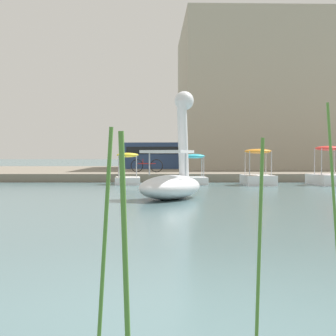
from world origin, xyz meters
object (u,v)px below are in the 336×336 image
at_px(pedal_boat_cyan, 192,174).
at_px(swan_boat, 170,177).
at_px(pedal_boat_yellow, 125,174).
at_px(parked_van, 158,155).
at_px(pedal_boat_red, 325,175).
at_px(bicycle_parked, 144,166).
at_px(pedal_boat_orange, 255,174).

bearing_deg(pedal_boat_cyan, swan_boat, -97.26).
distance_m(pedal_boat_yellow, parked_van, 12.68).
distance_m(pedal_boat_red, parked_van, 15.07).
height_order(swan_boat, pedal_boat_red, swan_boat).
bearing_deg(pedal_boat_red, swan_boat, -131.72).
relative_size(pedal_boat_cyan, bicycle_parked, 1.10).
bearing_deg(bicycle_parked, pedal_boat_yellow, -98.57).
height_order(swan_boat, bicycle_parked, swan_boat).
distance_m(pedal_boat_orange, parked_van, 13.87).
xyz_separation_m(pedal_boat_orange, bicycle_parked, (-4.95, 4.91, 0.25)).
bearing_deg(pedal_boat_orange, swan_boat, -116.31).
xyz_separation_m(swan_boat, pedal_boat_yellow, (-1.88, 8.07, -0.21)).
distance_m(swan_boat, pedal_boat_yellow, 8.29).
xyz_separation_m(swan_boat, pedal_boat_cyan, (1.03, 8.08, -0.20)).
height_order(pedal_boat_yellow, pedal_boat_orange, pedal_boat_orange).
relative_size(swan_boat, pedal_boat_orange, 1.50).
relative_size(swan_boat, parked_van, 0.66).
xyz_separation_m(pedal_boat_cyan, pedal_boat_red, (5.69, -0.55, -0.01)).
xyz_separation_m(pedal_boat_yellow, parked_van, (1.25, 12.59, 0.90)).
xyz_separation_m(pedal_boat_orange, pedal_boat_red, (3.00, 0.01, -0.05)).
xyz_separation_m(pedal_boat_red, bicycle_parked, (-7.94, 4.90, 0.30)).
bearing_deg(pedal_boat_yellow, pedal_boat_cyan, 0.27).
height_order(pedal_boat_red, parked_van, parked_van).
height_order(bicycle_parked, parked_van, parked_van).
relative_size(pedal_boat_yellow, bicycle_parked, 1.17).
height_order(pedal_boat_yellow, bicycle_parked, pedal_boat_yellow).
xyz_separation_m(swan_boat, bicycle_parked, (-1.23, 12.43, 0.10)).
bearing_deg(pedal_boat_yellow, parked_van, 84.33).
xyz_separation_m(pedal_boat_yellow, pedal_boat_orange, (5.60, -0.55, 0.05)).
bearing_deg(pedal_boat_orange, bicycle_parked, 135.22).
bearing_deg(pedal_boat_orange, parked_van, 108.33).
height_order(pedal_boat_red, bicycle_parked, pedal_boat_red).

